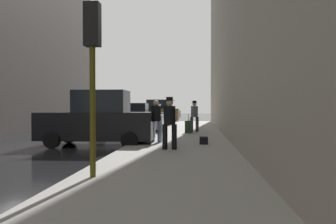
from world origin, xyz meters
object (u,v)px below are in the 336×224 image
traffic_light (93,51)px  pedestrian_in_jeans (156,119)px  parked_black_suv (98,120)px  pedestrian_with_beanie (194,115)px  pedestrian_with_fedora (170,120)px  duffel_bag (204,140)px  fire_hydrant (158,126)px  parked_gray_coupe (146,116)px  parked_dark_green_sedan (163,113)px  rolling_suitcase (188,127)px  parked_bronze_suv (156,112)px  parked_silver_sedan (128,119)px

traffic_light → pedestrian_in_jeans: (0.49, 6.66, -1.65)m
parked_black_suv → pedestrian_with_beanie: (3.87, 5.66, 0.10)m
pedestrian_with_fedora → duffel_bag: pedestrian_with_fedora is taller
fire_hydrant → traffic_light: (0.05, -11.95, 2.26)m
parked_gray_coupe → parked_dark_green_sedan: (-0.00, 12.87, 0.00)m
pedestrian_with_fedora → rolling_suitcase: size_ratio=1.71×
parked_gray_coupe → pedestrian_in_jeans: bearing=-79.2°
duffel_bag → pedestrian_with_beanie: bearing=93.9°
parked_bronze_suv → pedestrian_in_jeans: bearing=-82.9°
pedestrian_with_beanie → rolling_suitcase: 1.07m
rolling_suitcase → parked_bronze_suv: bearing=104.0°
rolling_suitcase → parked_gray_coupe: bearing=114.6°
parked_gray_coupe → parked_dark_green_sedan: 12.87m
parked_black_suv → traffic_light: traffic_light is taller
parked_black_suv → pedestrian_with_beanie: size_ratio=2.62×
fire_hydrant → pedestrian_with_fedora: (1.28, -7.52, 0.64)m
parked_dark_green_sedan → pedestrian_in_jeans: (2.34, -25.20, 0.26)m
pedestrian_in_jeans → fire_hydrant: bearing=95.8°
parked_dark_green_sedan → parked_silver_sedan: bearing=-90.0°
parked_silver_sedan → parked_dark_green_sedan: 19.58m
pedestrian_with_fedora → parked_black_suv: bearing=147.5°
parked_dark_green_sedan → rolling_suitcase: bearing=-80.2°
traffic_light → pedestrian_with_beanie: 12.32m
parked_gray_coupe → parked_bronze_suv: parked_bronze_suv is taller
parked_dark_green_sedan → pedestrian_in_jeans: pedestrian_in_jeans is taller
parked_silver_sedan → fire_hydrant: bearing=-10.4°
parked_gray_coupe → pedestrian_with_beanie: pedestrian_with_beanie is taller
parked_black_suv → rolling_suitcase: parked_black_suv is taller
parked_gray_coupe → pedestrian_with_beanie: (3.87, -6.94, 0.29)m
parked_silver_sedan → pedestrian_in_jeans: bearing=-67.4°
parked_gray_coupe → traffic_light: bearing=-84.4°
parked_bronze_suv → pedestrian_with_fedora: parked_bronze_suv is taller
parked_dark_green_sedan → pedestrian_with_beanie: bearing=-79.0°
parked_dark_green_sedan → duffel_bag: parked_dark_green_sedan is taller
parked_gray_coupe → rolling_suitcase: size_ratio=4.06×
pedestrian_in_jeans → parked_black_suv: bearing=-173.4°
parked_black_suv → pedestrian_in_jeans: bearing=6.6°
parked_gray_coupe → parked_bronze_suv: size_ratio=0.91×
fire_hydrant → rolling_suitcase: rolling_suitcase is taller
traffic_light → duffel_bag: traffic_light is taller
pedestrian_with_fedora → traffic_light: bearing=-105.5°
parked_bronze_suv → rolling_suitcase: 14.73m
parked_silver_sedan → parked_bronze_suv: (-0.00, 13.26, 0.18)m
parked_silver_sedan → duffel_bag: parked_silver_sedan is taller
parked_bronze_suv → fire_hydrant: (1.80, -13.59, -0.54)m
rolling_suitcase → pedestrian_with_beanie: bearing=68.3°
parked_bronze_suv → fire_hydrant: bearing=-82.4°
pedestrian_in_jeans → pedestrian_with_fedora: bearing=-71.7°
parked_silver_sedan → pedestrian_in_jeans: (2.34, -5.62, 0.26)m
parked_silver_sedan → pedestrian_with_beanie: 3.89m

